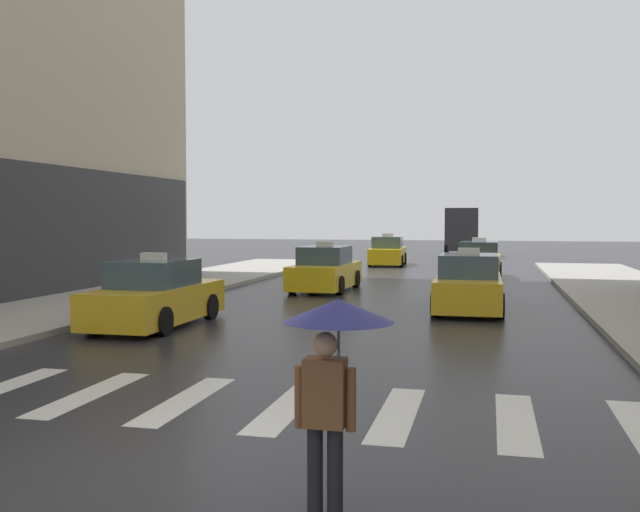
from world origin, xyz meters
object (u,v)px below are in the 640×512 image
at_px(taxi_fourth, 479,262).
at_px(pedestrian_with_umbrella, 334,348).
at_px(taxi_third, 325,271).
at_px(taxi_lead, 156,296).
at_px(taxi_second, 468,286).
at_px(taxi_fifth, 388,252).
at_px(box_truck, 461,230).

xyz_separation_m(taxi_fourth, pedestrian_with_umbrella, (-0.86, -25.97, 0.79)).
xyz_separation_m(taxi_third, taxi_fourth, (5.40, 6.84, 0.00)).
distance_m(taxi_lead, pedestrian_with_umbrella, 11.92).
xyz_separation_m(taxi_third, pedestrian_with_umbrella, (4.54, -19.14, 0.79)).
relative_size(taxi_third, pedestrian_with_umbrella, 2.36).
bearing_deg(taxi_second, taxi_fourth, 89.35).
xyz_separation_m(taxi_fifth, pedestrian_with_umbrella, (4.29, -33.59, 0.79)).
bearing_deg(taxi_lead, taxi_third, 77.16).
bearing_deg(box_truck, taxi_lead, -99.53).
distance_m(taxi_fifth, pedestrian_with_umbrella, 33.88).
xyz_separation_m(taxi_third, taxi_fifth, (0.25, 14.46, 0.00)).
bearing_deg(taxi_lead, taxi_fifth, 84.31).
height_order(taxi_fourth, taxi_fifth, same).
bearing_deg(box_truck, taxi_third, -98.34).
height_order(taxi_third, pedestrian_with_umbrella, pedestrian_with_umbrella).
bearing_deg(pedestrian_with_umbrella, taxi_second, 87.11).
distance_m(box_truck, pedestrian_with_umbrella, 45.34).
relative_size(taxi_third, taxi_fourth, 1.00).
bearing_deg(taxi_fifth, taxi_second, -75.26).
bearing_deg(taxi_second, taxi_fifth, 104.74).
xyz_separation_m(taxi_second, taxi_fifth, (-5.02, 19.07, 0.00)).
distance_m(taxi_lead, taxi_fourth, 17.77).
distance_m(taxi_second, taxi_fifth, 19.72).
height_order(taxi_fifth, pedestrian_with_umbrella, pedestrian_with_umbrella).
bearing_deg(box_truck, pedestrian_with_umbrella, -89.12).
height_order(taxi_lead, box_truck, box_truck).
bearing_deg(taxi_third, taxi_fourth, 51.71).
bearing_deg(taxi_fifth, box_truck, 73.00).
bearing_deg(taxi_fourth, taxi_third, -128.29).
bearing_deg(taxi_third, box_truck, 81.66).
height_order(taxi_lead, taxi_fifth, same).
bearing_deg(taxi_second, pedestrian_with_umbrella, -92.89).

